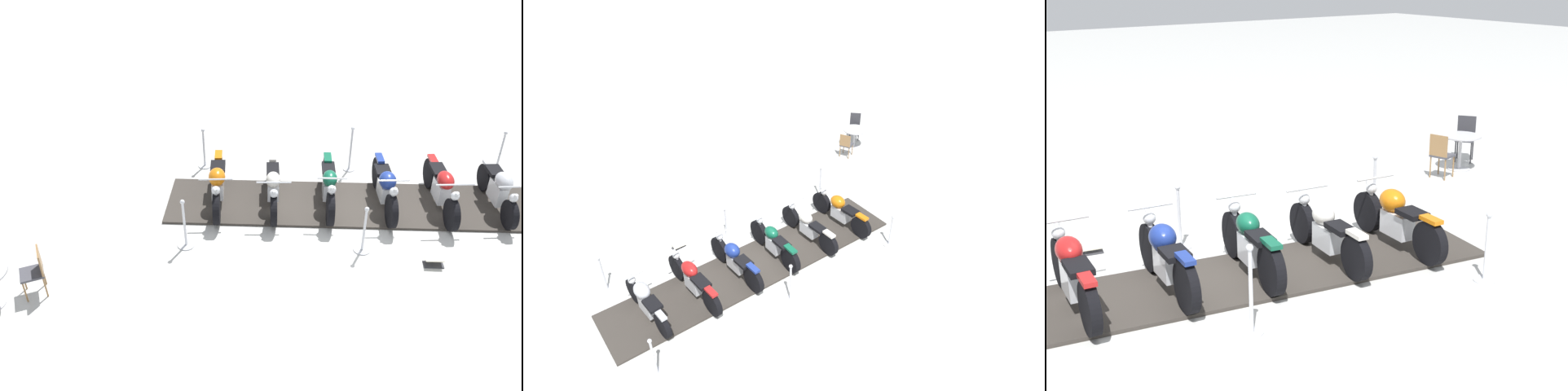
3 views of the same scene
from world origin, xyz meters
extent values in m
plane|color=silver|center=(0.00, 0.00, 0.00)|extent=(80.00, 80.00, 0.00)
cube|color=#38332D|center=(0.00, 0.00, 0.03)|extent=(3.08, 8.33, 0.05)
cylinder|color=black|center=(0.26, -3.02, 0.38)|extent=(0.67, 0.21, 0.66)
cylinder|color=black|center=(-1.31, -2.85, 0.38)|extent=(0.67, 0.21, 0.66)
cube|color=silver|center=(-0.52, -2.94, 0.42)|extent=(0.60, 0.31, 0.37)
ellipsoid|color=#D16B0F|center=(-0.38, -2.95, 0.76)|extent=(0.51, 0.41, 0.36)
cube|color=black|center=(-0.88, -2.90, 0.70)|extent=(0.48, 0.37, 0.08)
cube|color=#D16B0F|center=(-1.31, -2.85, 0.74)|extent=(0.38, 0.20, 0.06)
cylinder|color=silver|center=(0.17, -3.01, 0.66)|extent=(0.33, 0.10, 0.55)
cylinder|color=silver|center=(0.09, -3.00, 1.00)|extent=(0.11, 0.68, 0.04)
sphere|color=silver|center=(0.18, -3.01, 0.80)|extent=(0.18, 0.18, 0.18)
cylinder|color=black|center=(0.47, -1.87, 0.37)|extent=(0.65, 0.22, 0.64)
cylinder|color=black|center=(-1.10, -1.66, 0.37)|extent=(0.65, 0.22, 0.64)
cube|color=silver|center=(-0.31, -1.76, 0.40)|extent=(0.56, 0.31, 0.35)
ellipsoid|color=silver|center=(-0.18, -1.78, 0.71)|extent=(0.46, 0.36, 0.31)
cube|color=black|center=(-0.67, -1.71, 0.66)|extent=(0.51, 0.34, 0.08)
cube|color=silver|center=(-1.10, -1.66, 0.72)|extent=(0.37, 0.20, 0.06)
cylinder|color=silver|center=(0.40, -1.86, 0.64)|extent=(0.30, 0.11, 0.55)
cylinder|color=silver|center=(0.32, -1.85, 0.98)|extent=(0.13, 0.70, 0.04)
sphere|color=silver|center=(0.42, -1.86, 0.78)|extent=(0.18, 0.18, 0.18)
cylinder|color=black|center=(0.60, -0.71, 0.40)|extent=(0.71, 0.26, 0.69)
cylinder|color=black|center=(-0.81, -0.46, 0.40)|extent=(0.71, 0.26, 0.69)
cube|color=silver|center=(-0.10, -0.59, 0.44)|extent=(0.51, 0.33, 0.39)
ellipsoid|color=#0F5138|center=(0.01, -0.61, 0.77)|extent=(0.50, 0.38, 0.31)
cube|color=black|center=(-0.44, -0.53, 0.72)|extent=(0.54, 0.36, 0.08)
cube|color=#0F5138|center=(-0.81, -0.46, 0.78)|extent=(0.40, 0.23, 0.06)
cylinder|color=silver|center=(0.52, -0.70, 0.69)|extent=(0.31, 0.12, 0.59)
cylinder|color=silver|center=(0.44, -0.68, 1.05)|extent=(0.14, 0.60, 0.04)
sphere|color=silver|center=(0.54, -0.70, 0.85)|extent=(0.18, 0.18, 0.18)
cylinder|color=black|center=(0.84, 0.50, 0.40)|extent=(0.71, 0.21, 0.70)
cylinder|color=black|center=(-0.63, 0.67, 0.40)|extent=(0.71, 0.21, 0.70)
cube|color=silver|center=(0.10, 0.59, 0.43)|extent=(0.57, 0.29, 0.36)
ellipsoid|color=navy|center=(0.24, 0.57, 0.76)|extent=(0.51, 0.41, 0.36)
cube|color=black|center=(-0.24, 0.63, 0.71)|extent=(0.48, 0.37, 0.08)
cube|color=navy|center=(-0.63, 0.67, 0.78)|extent=(0.40, 0.19, 0.06)
cylinder|color=silver|center=(0.76, 0.51, 0.70)|extent=(0.28, 0.10, 0.60)
cylinder|color=silver|center=(0.69, 0.52, 1.05)|extent=(0.11, 0.62, 0.04)
sphere|color=silver|center=(0.79, 0.51, 0.85)|extent=(0.18, 0.18, 0.18)
cylinder|color=black|center=(1.10, 1.68, 0.39)|extent=(0.68, 0.20, 0.67)
cylinder|color=black|center=(-0.47, 1.84, 0.39)|extent=(0.68, 0.20, 0.67)
cube|color=silver|center=(0.31, 1.76, 0.45)|extent=(0.55, 0.29, 0.42)
ellipsoid|color=#AD1919|center=(0.44, 1.75, 0.80)|extent=(0.56, 0.38, 0.33)
cube|color=black|center=(-0.05, 1.80, 0.75)|extent=(0.54, 0.35, 0.08)
cube|color=#AD1919|center=(-0.47, 1.84, 0.75)|extent=(0.38, 0.19, 0.06)
cylinder|color=silver|center=(1.03, 1.69, 0.67)|extent=(0.29, 0.10, 0.57)
cylinder|color=silver|center=(0.95, 1.70, 1.02)|extent=(0.12, 0.78, 0.04)
sphere|color=silver|center=(1.05, 1.68, 0.82)|extent=(0.18, 0.18, 0.18)
cylinder|color=silver|center=(0.87, -3.68, 0.01)|extent=(0.35, 0.35, 0.03)
cylinder|color=silver|center=(0.87, -3.68, 0.52)|extent=(0.05, 0.05, 0.99)
sphere|color=silver|center=(0.87, -3.68, 1.05)|extent=(0.09, 0.09, 0.09)
cylinder|color=silver|center=(1.48, -0.26, 0.01)|extent=(0.34, 0.34, 0.03)
cylinder|color=silver|center=(1.48, -0.26, 0.49)|extent=(0.05, 0.05, 0.93)
sphere|color=silver|center=(1.48, -0.26, 0.99)|extent=(0.09, 0.09, 0.09)
cylinder|color=silver|center=(-1.48, 0.26, 0.01)|extent=(0.28, 0.28, 0.03)
cylinder|color=silver|center=(-1.48, 0.26, 0.55)|extent=(0.05, 0.05, 1.05)
sphere|color=silver|center=(-1.48, 0.26, 1.11)|extent=(0.09, 0.09, 0.09)
cylinder|color=silver|center=(-2.09, -3.15, 0.01)|extent=(0.31, 0.31, 0.03)
cylinder|color=silver|center=(-2.09, -3.15, 0.48)|extent=(0.05, 0.05, 0.92)
sphere|color=silver|center=(-2.09, -3.15, 0.98)|extent=(0.09, 0.09, 0.09)
cube|color=#333338|center=(2.10, 0.96, 0.01)|extent=(0.26, 0.41, 0.02)
cube|color=beige|center=(2.10, 0.96, 0.13)|extent=(0.28, 0.38, 0.10)
cylinder|color=#B7B7BC|center=(2.04, -7.10, 0.01)|extent=(0.47, 0.47, 0.02)
cylinder|color=#B7B7BC|center=(2.04, -7.10, 0.37)|extent=(0.07, 0.07, 0.70)
cylinder|color=#B7B7BC|center=(2.04, -7.10, 0.74)|extent=(0.85, 0.85, 0.03)
cylinder|color=#2D2D33|center=(2.24, -7.67, 0.23)|extent=(0.03, 0.03, 0.47)
cylinder|color=#2D2D33|center=(2.51, -7.47, 0.23)|extent=(0.03, 0.03, 0.47)
cylinder|color=#2D2D33|center=(2.43, -7.94, 0.23)|extent=(0.03, 0.03, 0.47)
cylinder|color=#2D2D33|center=(2.71, -7.75, 0.23)|extent=(0.03, 0.03, 0.47)
cube|color=#3F3F47|center=(2.47, -7.71, 0.49)|extent=(0.56, 0.56, 0.04)
cube|color=#2D2D33|center=(2.58, -7.86, 0.75)|extent=(0.34, 0.26, 0.48)
cylinder|color=olive|center=(2.06, -6.49, 0.22)|extent=(0.03, 0.03, 0.44)
cylinder|color=olive|center=(1.73, -6.58, 0.22)|extent=(0.03, 0.03, 0.44)
cylinder|color=olive|center=(1.98, -6.16, 0.22)|extent=(0.03, 0.03, 0.44)
cylinder|color=olive|center=(1.65, -6.25, 0.22)|extent=(0.03, 0.03, 0.44)
cube|color=#3F3F47|center=(1.85, -6.37, 0.46)|extent=(0.49, 0.49, 0.04)
cube|color=olive|center=(1.81, -6.19, 0.70)|extent=(0.39, 0.13, 0.44)
camera|label=1|loc=(9.73, -3.38, 7.22)|focal=39.14mm
camera|label=2|loc=(-6.88, 6.22, 8.61)|focal=32.43mm
camera|label=3|loc=(-8.08, 4.20, 4.23)|focal=49.53mm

